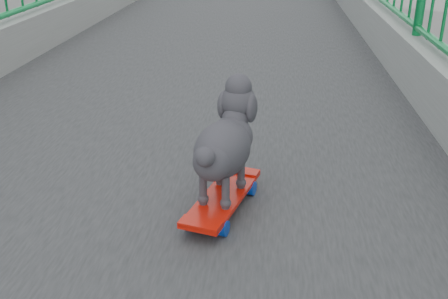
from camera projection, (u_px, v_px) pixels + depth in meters
name	position (u px, v px, depth m)	size (l,w,h in m)	color
railing	(106.00, 183.00, 1.63)	(3.00, 24.00, 1.42)	gray
skateboard	(223.00, 199.00, 1.88)	(0.26, 0.49, 0.06)	red
poodle	(225.00, 142.00, 1.82)	(0.25, 0.43, 0.37)	#323035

